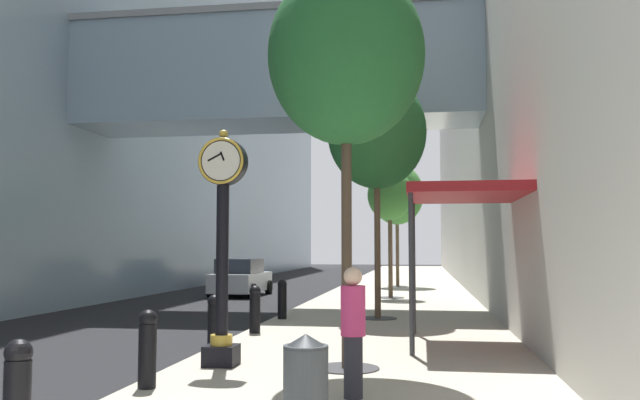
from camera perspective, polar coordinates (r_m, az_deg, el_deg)
name	(u,v)px	position (r m, az deg, el deg)	size (l,w,h in m)	color
ground_plane	(329,294)	(31.25, 0.79, -8.12)	(110.00, 110.00, 0.00)	black
sidewalk_right	(400,289)	(33.96, 6.93, -7.66)	(6.43, 80.00, 0.14)	#ADA593
building_block_left	(114,19)	(39.79, -17.30, 14.66)	(23.80, 80.00, 29.85)	#849EB2
street_clock	(222,235)	(11.75, -8.41, -3.01)	(0.84, 0.55, 4.13)	black
bollard_nearest	(17,394)	(7.45, -24.64, -14.94)	(0.27, 0.27, 1.13)	black
bollard_second	(147,347)	(10.20, -14.64, -12.14)	(0.27, 0.27, 1.13)	black
bollard_third	(214,323)	(13.14, -9.10, -10.39)	(0.27, 0.27, 1.13)	black
bollard_fourth	(255,308)	(16.15, -5.63, -9.24)	(0.27, 0.27, 1.13)	black
bollard_fifth	(282,298)	(19.21, -3.27, -8.43)	(0.27, 0.27, 1.13)	black
street_tree_near	(346,57)	(11.82, 2.26, 12.24)	(2.74, 2.74, 6.97)	#333335
street_tree_mid_near	(377,133)	(19.59, 4.91, 5.80)	(2.91, 2.91, 7.10)	#333335
street_tree_mid_far	(390,196)	(27.36, 6.05, 0.36)	(1.85, 1.85, 5.28)	#333335
street_tree_far	(397,195)	(35.38, 6.65, 0.47)	(2.81, 2.81, 6.49)	#333335
trash_bin	(306,379)	(7.85, -1.24, -15.15)	(0.53, 0.53, 1.05)	#383D42
pedestrian_walking	(353,328)	(9.20, 2.87, -10.93)	(0.44, 0.44, 1.78)	#23232D
storefront_awning	(463,196)	(14.50, 12.18, 0.33)	(2.40, 3.60, 3.30)	maroon
car_silver_near	(241,278)	(30.28, -6.85, -6.68)	(2.16, 4.16, 1.68)	#B7BABF
car_blue_mid	(240,274)	(35.98, -6.88, -6.33)	(2.09, 4.17, 1.59)	navy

